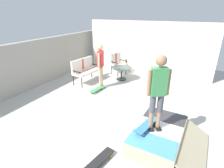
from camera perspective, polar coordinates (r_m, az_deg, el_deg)
name	(u,v)px	position (r m, az deg, el deg)	size (l,w,h in m)	color
ground_plane	(123,111)	(5.66, 3.59, -8.74)	(12.00, 12.00, 0.10)	#B2B2AD
back_wall_cinderblock	(31,65)	(7.65, -24.83, 5.61)	(9.00, 0.20, 1.84)	#9E998E
house_facade	(147,48)	(8.73, 11.27, 11.29)	(0.23, 6.00, 2.46)	beige
skate_ramp	(159,135)	(4.42, 15.09, -15.76)	(1.73, 1.63, 0.41)	tan
patio_bench	(85,68)	(7.67, -8.85, 5.12)	(1.30, 0.69, 1.02)	black
patio_chair_near_house	(117,61)	(8.61, 1.69, 7.31)	(0.78, 0.74, 1.02)	black
patio_table	(121,71)	(7.88, 3.07, 4.25)	(0.90, 0.90, 0.57)	black
person_watching	(100,63)	(6.83, -3.74, 6.85)	(0.47, 0.30, 1.76)	silver
person_skater	(158,89)	(3.76, 14.70, -1.42)	(0.35, 0.42, 1.71)	black
skateboard_by_bench	(98,89)	(6.84, -4.70, -1.64)	(0.82, 0.29, 0.10)	#3F8C4C
skateboard_spare	(99,160)	(3.91, -4.27, -23.42)	(0.82, 0.34, 0.10)	black
skateboard_on_ramp	(147,125)	(4.18, 11.11, -12.85)	(0.82, 0.36, 0.10)	#3372B2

